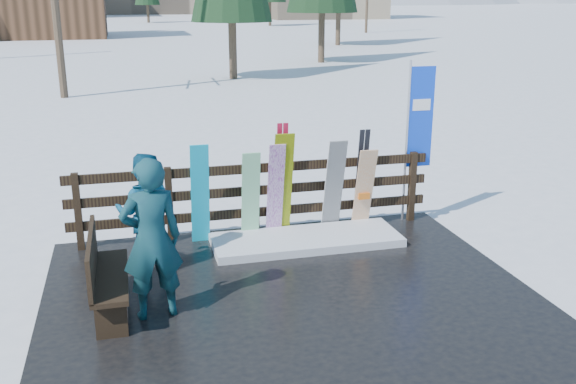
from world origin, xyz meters
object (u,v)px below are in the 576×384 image
object	(u,v)px
person_front	(152,239)
bench	(103,272)
snowboard_5	(364,189)
snowboard_0	(200,194)
snowboard_4	(334,186)
person_back	(145,212)
snowboard_3	(275,191)
snowboard_1	(251,196)
rental_flag	(417,123)
snowboard_2	(282,185)

from	to	relation	value
person_front	bench	bearing A→B (deg)	-27.49
snowboard_5	person_front	xyz separation A→B (m)	(-3.34, -2.10, 0.28)
snowboard_5	person_front	bearing A→B (deg)	-147.79
snowboard_0	bench	bearing A→B (deg)	-125.41
bench	snowboard_0	bearing A→B (deg)	54.59
snowboard_5	person_front	size ratio (longest dim) A/B	0.72
bench	person_front	world-z (taller)	person_front
snowboard_4	person_front	world-z (taller)	person_front
snowboard_5	person_back	xyz separation A→B (m)	(-3.36, -0.73, 0.14)
snowboard_0	snowboard_5	xyz separation A→B (m)	(2.55, -0.00, -0.11)
snowboard_3	snowboard_5	xyz separation A→B (m)	(1.42, -0.00, -0.08)
snowboard_0	snowboard_3	xyz separation A→B (m)	(1.13, -0.00, -0.03)
snowboard_1	person_front	bearing A→B (deg)	-126.16
snowboard_1	person_back	xyz separation A→B (m)	(-1.56, -0.73, 0.12)
person_front	snowboard_4	bearing A→B (deg)	-151.14
snowboard_3	rental_flag	world-z (taller)	rental_flag
snowboard_3	person_front	size ratio (longest dim) A/B	0.81
bench	person_front	size ratio (longest dim) A/B	0.80
bench	rental_flag	bearing A→B (deg)	24.02
snowboard_5	person_front	world-z (taller)	person_front
bench	snowboard_3	bearing A→B (deg)	37.43
snowboard_3	rental_flag	size ratio (longest dim) A/B	0.58
snowboard_4	rental_flag	bearing A→B (deg)	10.46
snowboard_0	snowboard_3	bearing A→B (deg)	-0.00
snowboard_4	snowboard_5	xyz separation A→B (m)	(0.50, 0.00, -0.09)
snowboard_2	person_front	size ratio (longest dim) A/B	0.89
snowboard_0	snowboard_4	world-z (taller)	snowboard_0
snowboard_1	rental_flag	bearing A→B (deg)	5.58
bench	snowboard_0	distance (m)	2.34
snowboard_1	rental_flag	xyz separation A→B (m)	(2.77, 0.27, 0.92)
snowboard_4	snowboard_0	bearing A→B (deg)	180.00
snowboard_3	snowboard_2	bearing A→B (deg)	0.00
snowboard_0	snowboard_1	distance (m)	0.75
snowboard_5	snowboard_2	bearing A→B (deg)	180.00
bench	rental_flag	distance (m)	5.44
snowboard_1	snowboard_2	size ratio (longest dim) A/B	0.83
snowboard_0	snowboard_2	size ratio (longest dim) A/B	0.93
snowboard_4	snowboard_5	distance (m)	0.51
snowboard_4	snowboard_5	world-z (taller)	snowboard_4
snowboard_4	person_back	xyz separation A→B (m)	(-2.86, -0.73, 0.06)
snowboard_5	rental_flag	size ratio (longest dim) A/B	0.52
snowboard_1	snowboard_4	xyz separation A→B (m)	(1.30, 0.00, 0.06)
snowboard_1	snowboard_3	size ratio (longest dim) A/B	0.92
snowboard_1	snowboard_3	bearing A→B (deg)	0.00
snowboard_5	person_back	size ratio (longest dim) A/B	0.84
person_front	person_back	xyz separation A→B (m)	(-0.03, 1.37, -0.14)
bench	snowboard_5	size ratio (longest dim) A/B	1.10
snowboard_1	snowboard_2	distance (m)	0.51
person_back	rental_flag	bearing A→B (deg)	-158.20
snowboard_0	snowboard_5	size ratio (longest dim) A/B	1.15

